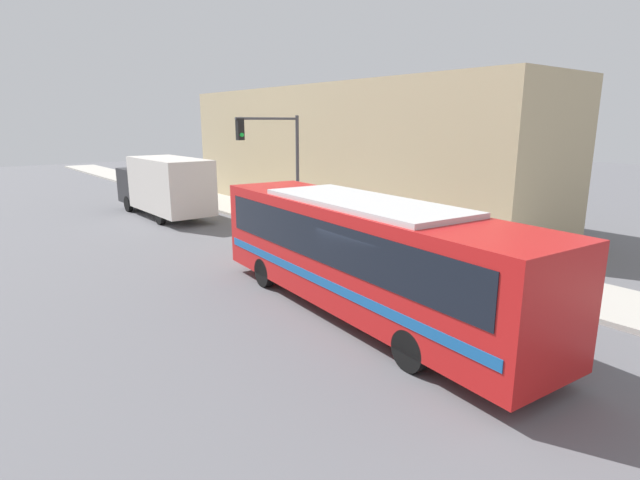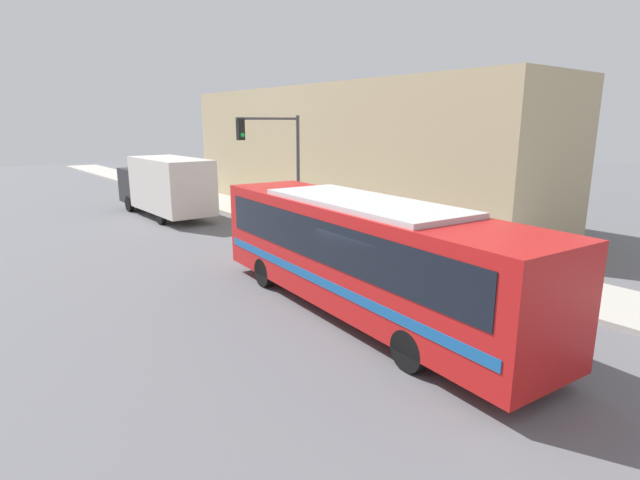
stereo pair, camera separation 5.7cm
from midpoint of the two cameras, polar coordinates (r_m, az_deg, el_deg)
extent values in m
plane|color=slate|center=(13.06, 6.52, -9.67)|extent=(120.00, 120.00, 0.00)
cube|color=#B7B2A8|center=(32.37, -11.23, 4.19)|extent=(3.18, 70.00, 0.15)
cube|color=tan|center=(29.10, 2.94, 10.21)|extent=(6.00, 24.65, 7.01)
cube|color=red|center=(13.25, 4.62, -1.51)|extent=(3.50, 11.46, 2.62)
cube|color=black|center=(13.14, 4.66, 0.48)|extent=(3.46, 10.57, 1.08)
cube|color=#19599E|center=(13.41, 4.57, -3.89)|extent=(3.50, 11.02, 0.24)
cube|color=silver|center=(12.97, 4.73, 4.31)|extent=(2.84, 6.39, 0.16)
cylinder|color=black|center=(16.94, 0.19, -2.52)|extent=(0.36, 0.93, 0.91)
cylinder|color=black|center=(15.87, -6.44, -3.70)|extent=(0.36, 0.93, 0.91)
cylinder|color=black|center=(12.30, 17.72, -9.43)|extent=(0.36, 0.93, 0.91)
cylinder|color=black|center=(10.79, 10.15, -12.28)|extent=(0.36, 0.93, 0.91)
cube|color=silver|center=(27.79, -16.80, 6.07)|extent=(2.48, 5.92, 2.78)
cube|color=#262628|center=(31.66, -19.59, 5.96)|extent=(2.35, 2.30, 1.97)
cylinder|color=black|center=(31.07, -21.09, 3.87)|extent=(0.25, 0.90, 0.90)
cylinder|color=black|center=(26.57, -17.86, 2.65)|extent=(0.25, 0.90, 0.90)
cylinder|color=gold|center=(18.88, 9.50, -1.14)|extent=(0.20, 0.20, 0.54)
sphere|color=gold|center=(18.80, 9.54, -0.17)|extent=(0.19, 0.19, 0.19)
cylinder|color=gold|center=(18.80, 9.75, -1.13)|extent=(0.09, 0.12, 0.09)
cylinder|color=#47474C|center=(23.65, -2.65, 7.70)|extent=(0.16, 0.16, 5.23)
cylinder|color=#47474C|center=(22.63, -6.09, 13.63)|extent=(3.20, 0.11, 0.11)
cube|color=black|center=(21.91, -9.21, 12.37)|extent=(0.30, 0.24, 0.90)
sphere|color=#19D83F|center=(21.79, -9.00, 11.78)|extent=(0.18, 0.18, 0.18)
cylinder|color=#47474C|center=(23.58, -2.39, 2.64)|extent=(0.06, 0.06, 1.12)
cylinder|color=#4C4C51|center=(23.46, -2.41, 4.25)|extent=(0.14, 0.14, 0.22)
cylinder|color=slate|center=(25.22, -2.78, 3.05)|extent=(0.28, 0.28, 0.87)
cylinder|color=beige|center=(25.09, -2.81, 4.84)|extent=(0.34, 0.34, 0.72)
sphere|color=tan|center=(25.02, -2.82, 5.92)|extent=(0.23, 0.23, 0.23)
cylinder|color=slate|center=(19.40, 12.69, -0.44)|extent=(0.28, 0.28, 0.84)
cylinder|color=#B22D33|center=(19.24, 12.81, 1.79)|extent=(0.34, 0.34, 0.70)
sphere|color=tan|center=(19.15, 12.88, 3.15)|extent=(0.23, 0.23, 0.23)
camera|label=1|loc=(0.03, -90.10, -0.02)|focal=28.00mm
camera|label=2|loc=(0.03, 89.90, 0.02)|focal=28.00mm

